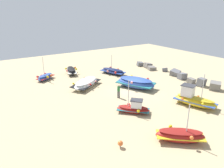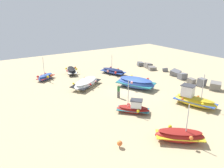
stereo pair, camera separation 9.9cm
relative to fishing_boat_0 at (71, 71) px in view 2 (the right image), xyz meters
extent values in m
plane|color=tan|center=(11.09, 3.66, -0.51)|extent=(54.70, 54.70, 0.00)
ellipsoid|color=black|center=(0.00, 0.00, -0.05)|extent=(3.98, 2.24, 0.95)
cube|color=white|center=(0.00, 0.00, -0.01)|extent=(3.85, 2.23, 0.10)
ellipsoid|color=black|center=(0.00, 0.00, 0.34)|extent=(3.50, 1.96, 0.17)
sphere|color=orange|center=(-0.75, 1.00, 0.19)|extent=(0.34, 0.34, 0.34)
sphere|color=yellow|center=(-0.52, -0.64, 0.33)|extent=(0.34, 0.34, 0.34)
sphere|color=yellow|center=(0.52, 0.64, 0.30)|extent=(0.34, 0.34, 0.34)
sphere|color=#EA7F75|center=(0.75, -1.00, 0.33)|extent=(0.34, 0.34, 0.34)
ellipsoid|color=#2D4C9E|center=(10.60, 4.55, 0.12)|extent=(5.56, 4.15, 1.41)
cube|color=#1E6670|center=(10.60, 4.55, 0.18)|extent=(5.37, 4.06, 0.26)
ellipsoid|color=navy|center=(10.60, 4.55, 0.65)|extent=(4.86, 3.60, 0.33)
sphere|color=yellow|center=(9.02, 5.08, 0.57)|extent=(0.32, 0.32, 0.32)
sphere|color=#EA7F75|center=(11.10, 3.50, 0.57)|extent=(0.32, 0.32, 0.32)
sphere|color=red|center=(11.18, 6.11, 0.60)|extent=(0.32, 0.32, 0.32)
ellipsoid|color=maroon|center=(22.16, -0.27, -0.03)|extent=(3.45, 3.79, 0.97)
cube|color=gold|center=(22.16, -0.27, 0.02)|extent=(3.39, 3.70, 0.08)
ellipsoid|color=maroon|center=(22.16, -0.27, 0.37)|extent=(3.04, 3.33, 0.16)
cylinder|color=#B7B7BC|center=(22.43, 0.06, 1.59)|extent=(0.08, 0.08, 2.28)
sphere|color=orange|center=(23.18, -0.25, 0.36)|extent=(0.30, 0.30, 0.30)
sphere|color=yellow|center=(21.13, -0.29, 0.32)|extent=(0.30, 0.30, 0.30)
ellipsoid|color=gold|center=(18.49, 6.35, -0.04)|extent=(4.82, 3.03, 1.05)
cube|color=#2D4C9E|center=(18.49, 6.35, 0.01)|extent=(4.65, 2.98, 0.18)
ellipsoid|color=gold|center=(18.49, 6.35, 0.36)|extent=(4.23, 2.62, 0.24)
cube|color=white|center=(17.65, 6.07, 1.02)|extent=(1.48, 1.41, 1.16)
cube|color=#333338|center=(17.65, 6.07, 1.63)|extent=(1.71, 1.63, 0.06)
cylinder|color=#B7B7BC|center=(19.05, 6.55, 1.81)|extent=(0.08, 0.08, 2.75)
sphere|color=yellow|center=(19.78, 5.83, 0.32)|extent=(0.28, 0.28, 0.28)
sphere|color=orange|center=(18.19, 7.22, 0.27)|extent=(0.28, 0.28, 0.28)
sphere|color=orange|center=(17.78, 5.15, 0.32)|extent=(0.28, 0.28, 0.28)
ellipsoid|color=navy|center=(3.67, 5.51, -0.11)|extent=(4.50, 2.91, 0.80)
cube|color=#2D4C9E|center=(3.67, 5.51, -0.07)|extent=(4.36, 2.90, 0.07)
ellipsoid|color=#151E45|center=(3.67, 5.51, 0.22)|extent=(3.96, 2.56, 0.13)
cylinder|color=#B7B7BC|center=(3.46, 5.42, 1.43)|extent=(0.08, 0.08, 2.28)
sphere|color=#EA7F75|center=(2.31, 5.92, 0.23)|extent=(0.35, 0.35, 0.35)
sphere|color=#EA7F75|center=(3.64, 4.56, 0.10)|extent=(0.35, 0.35, 0.35)
sphere|color=orange|center=(3.70, 6.46, 0.13)|extent=(0.35, 0.35, 0.35)
sphere|color=red|center=(5.03, 5.10, 0.14)|extent=(0.35, 0.35, 0.35)
ellipsoid|color=white|center=(6.73, -0.75, -0.05)|extent=(4.43, 5.28, 1.07)
cube|color=black|center=(6.73, -0.75, -0.01)|extent=(4.33, 5.12, 0.23)
ellipsoid|color=beige|center=(6.73, -0.75, 0.33)|extent=(3.86, 4.62, 0.28)
sphere|color=yellow|center=(6.61, -2.51, 0.23)|extent=(0.25, 0.25, 0.25)
sphere|color=red|center=(8.01, -0.75, 0.20)|extent=(0.25, 0.25, 0.25)
sphere|color=#EA7F75|center=(5.84, -1.34, 0.24)|extent=(0.25, 0.25, 0.25)
sphere|color=#EA7F75|center=(7.23, 0.42, 0.18)|extent=(0.25, 0.25, 0.25)
sphere|color=orange|center=(5.06, -0.17, 0.20)|extent=(0.25, 0.25, 0.25)
ellipsoid|color=#2D4C9E|center=(0.76, -4.36, -0.14)|extent=(2.68, 3.12, 0.76)
cube|color=maroon|center=(0.76, -4.36, -0.10)|extent=(2.65, 3.05, 0.07)
ellipsoid|color=navy|center=(0.76, -4.36, 0.18)|extent=(2.36, 2.75, 0.13)
cylinder|color=#B7B7BC|center=(0.89, -4.53, 1.59)|extent=(0.08, 0.08, 2.70)
sphere|color=red|center=(0.68, -5.46, 0.11)|extent=(0.35, 0.35, 0.35)
sphere|color=yellow|center=(1.59, -4.29, 0.15)|extent=(0.35, 0.35, 0.35)
sphere|color=#EA7F75|center=(0.19, -4.77, 0.07)|extent=(0.35, 0.35, 0.35)
sphere|color=orange|center=(1.10, -3.61, 0.11)|extent=(0.35, 0.35, 0.35)
sphere|color=red|center=(-0.30, -4.09, 0.06)|extent=(0.35, 0.35, 0.35)
ellipsoid|color=maroon|center=(16.13, -0.21, -0.20)|extent=(3.22, 3.19, 0.63)
cube|color=#1E6670|center=(16.13, -0.21, -0.17)|extent=(3.16, 3.13, 0.05)
ellipsoid|color=maroon|center=(16.13, -0.21, 0.06)|extent=(2.83, 2.81, 0.10)
cube|color=white|center=(16.36, 0.02, 0.48)|extent=(1.34, 1.34, 0.72)
cube|color=#333338|center=(16.36, 0.02, 0.87)|extent=(1.55, 1.55, 0.06)
cylinder|color=#B7B7BC|center=(15.76, -0.57, 1.51)|extent=(0.08, 0.08, 2.79)
sphere|color=red|center=(15.21, -0.10, 0.00)|extent=(0.31, 0.31, 0.31)
sphere|color=yellow|center=(17.06, -0.31, 0.05)|extent=(0.31, 0.31, 0.31)
cylinder|color=#2D2D38|center=(12.15, 0.66, -0.09)|extent=(0.14, 0.14, 0.84)
cylinder|color=#2D2D38|center=(12.21, 0.81, -0.09)|extent=(0.14, 0.14, 0.84)
cylinder|color=#236B33|center=(12.18, 0.74, 0.61)|extent=(0.32, 0.32, 0.56)
sphere|color=tan|center=(12.18, 0.74, 1.00)|extent=(0.22, 0.22, 0.22)
cube|color=slate|center=(2.11, 12.42, -0.15)|extent=(1.16, 1.25, 0.94)
cube|color=slate|center=(3.80, 12.82, -0.11)|extent=(1.26, 1.39, 0.97)
cube|color=slate|center=(5.21, 12.41, -0.23)|extent=(1.47, 1.52, 0.71)
cube|color=slate|center=(7.10, 13.57, -0.23)|extent=(1.15, 1.08, 0.79)
cube|color=slate|center=(9.72, 13.10, -0.09)|extent=(1.65, 1.54, 1.26)
cube|color=slate|center=(11.41, 12.69, -0.07)|extent=(1.20, 1.30, 1.03)
cube|color=slate|center=(13.37, 12.28, -0.17)|extent=(1.02, 0.86, 0.82)
cube|color=slate|center=(14.89, 12.40, 0.02)|extent=(1.03, 1.27, 1.24)
cube|color=slate|center=(16.75, 12.64, 0.00)|extent=(1.82, 1.76, 1.20)
cylinder|color=#3F3F42|center=(20.25, -4.69, -0.43)|extent=(0.08, 0.08, 0.16)
sphere|color=orange|center=(20.25, -4.69, -0.14)|extent=(0.42, 0.42, 0.42)
camera|label=1|loc=(31.82, -12.96, 9.57)|focal=35.37mm
camera|label=2|loc=(31.87, -12.88, 9.57)|focal=35.37mm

